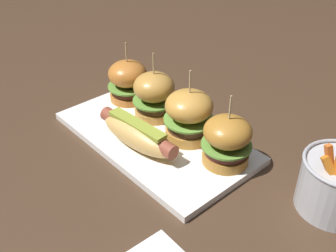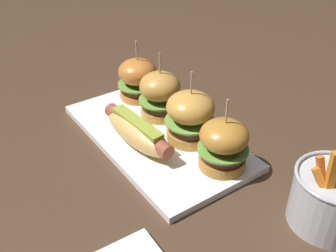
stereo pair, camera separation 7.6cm
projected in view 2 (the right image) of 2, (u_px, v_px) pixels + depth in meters
The scene contains 8 objects.
ground_plane at pixel (157, 139), 0.82m from camera, with size 3.00×3.00×0.00m, color #422D1E.
platter_main at pixel (157, 136), 0.81m from camera, with size 0.41×0.22×0.01m, color white.
hot_dog at pixel (137, 131), 0.77m from camera, with size 0.19×0.07×0.05m.
slider_far_left at pixel (138, 78), 0.91m from camera, with size 0.09×0.09×0.14m.
slider_center_left at pixel (160, 94), 0.84m from camera, with size 0.09×0.09×0.14m.
slider_center_right at pixel (190, 116), 0.77m from camera, with size 0.10×0.10×0.15m.
slider_far_right at pixel (223, 144), 0.70m from camera, with size 0.09×0.09×0.14m.
fries_bucket at pixel (331, 197), 0.61m from camera, with size 0.12×0.12×0.15m.
Camera 2 is at (0.56, -0.36, 0.48)m, focal length 42.78 mm.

